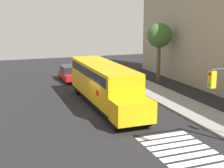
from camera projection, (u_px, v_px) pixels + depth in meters
name	position (u px, v px, depth m)	size (l,w,h in m)	color
ground_plane	(101.00, 113.00, 22.24)	(60.00, 60.00, 0.00)	black
sidewalk_strip	(179.00, 103.00, 24.42)	(44.00, 3.00, 0.15)	gray
crosswalk_stripes	(182.00, 150.00, 16.15)	(4.70, 3.20, 0.01)	white
school_bus	(104.00, 82.00, 23.78)	(11.55, 2.57, 3.17)	#EAA80F
parked_car	(70.00, 73.00, 33.18)	(4.47, 1.88, 1.55)	red
tree_near_sidewalk	(159.00, 36.00, 32.31)	(2.58, 2.58, 6.06)	brown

